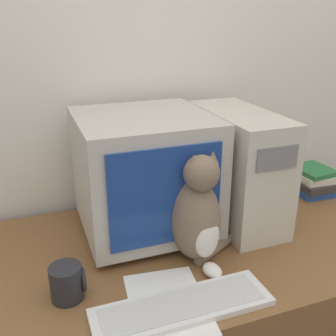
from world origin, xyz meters
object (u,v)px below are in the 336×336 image
at_px(mug, 68,282).
at_px(cat, 196,215).
at_px(crt_monitor, 145,173).
at_px(keyboard, 183,307).
at_px(book_stack, 311,180).
at_px(computer_tower, 237,167).
at_px(pen, 120,307).

bearing_deg(mug, cat, 7.75).
relative_size(crt_monitor, keyboard, 0.91).
relative_size(cat, book_stack, 1.81).
xyz_separation_m(cat, mug, (-0.42, -0.06, -0.11)).
bearing_deg(book_stack, keyboard, -148.43).
distance_m(keyboard, cat, 0.29).
relative_size(computer_tower, pen, 3.53).
relative_size(keyboard, pen, 3.65).
xyz_separation_m(computer_tower, keyboard, (-0.39, -0.42, -0.20)).
bearing_deg(book_stack, mug, -162.46).
relative_size(cat, mug, 3.62).
relative_size(computer_tower, mug, 4.66).
bearing_deg(cat, book_stack, 16.89).
bearing_deg(pen, mug, 143.85).
bearing_deg(computer_tower, pen, -147.06).
xyz_separation_m(cat, book_stack, (0.70, 0.29, -0.10)).
relative_size(pen, mug, 1.32).
height_order(cat, pen, cat).
bearing_deg(keyboard, cat, 58.19).
distance_m(book_stack, pen, 1.08).
distance_m(crt_monitor, cat, 0.27).
relative_size(computer_tower, keyboard, 0.97).
distance_m(computer_tower, pen, 0.69).
bearing_deg(computer_tower, crt_monitor, 174.88).
height_order(keyboard, book_stack, book_stack).
bearing_deg(mug, crt_monitor, 42.60).
xyz_separation_m(keyboard, mug, (-0.28, 0.16, 0.04)).
height_order(crt_monitor, book_stack, crt_monitor).
xyz_separation_m(keyboard, pen, (-0.16, 0.07, -0.01)).
bearing_deg(book_stack, pen, -155.77).
distance_m(book_stack, mug, 1.17).
bearing_deg(pen, computer_tower, 32.94).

